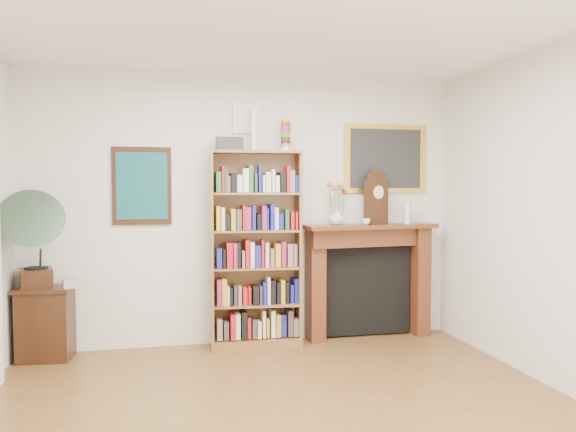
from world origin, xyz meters
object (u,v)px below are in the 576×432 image
at_px(side_cabinet, 46,323).
at_px(cd_stack, 70,284).
at_px(fireplace, 368,270).
at_px(bottle_left, 407,213).
at_px(mantel_clock, 376,200).
at_px(flower_vase, 337,217).
at_px(teacup, 366,222).
at_px(bottle_right, 409,214).
at_px(bookshelf, 256,238).
at_px(gramophone, 31,233).

relative_size(side_cabinet, cd_stack, 5.79).
height_order(fireplace, bottle_left, bottle_left).
height_order(mantel_clock, bottle_left, mantel_clock).
relative_size(flower_vase, bottle_left, 0.70).
height_order(fireplace, mantel_clock, mantel_clock).
bearing_deg(mantel_clock, teacup, -171.11).
bearing_deg(bottle_right, bottle_left, -127.64).
bearing_deg(cd_stack, mantel_clock, 2.70).
bearing_deg(bookshelf, bottle_left, 4.28).
bearing_deg(side_cabinet, cd_stack, -17.50).
distance_m(side_cabinet, fireplace, 3.30).
distance_m(bookshelf, fireplace, 1.31).
bearing_deg(bookshelf, teacup, 1.75).
distance_m(side_cabinet, gramophone, 0.88).
bearing_deg(cd_stack, bottle_right, 2.69).
xyz_separation_m(side_cabinet, bottle_left, (3.68, 0.01, 1.01)).
bearing_deg(bottle_left, mantel_clock, 174.53).
distance_m(flower_vase, teacup, 0.32).
bearing_deg(fireplace, bookshelf, 178.21).
bearing_deg(side_cabinet, teacup, 5.15).
height_order(mantel_clock, bottle_right, mantel_clock).
bearing_deg(bookshelf, flower_vase, 7.59).
relative_size(side_cabinet, bottle_left, 2.89).
xyz_separation_m(bookshelf, flower_vase, (0.87, 0.05, 0.20)).
height_order(mantel_clock, teacup, mantel_clock).
height_order(flower_vase, bottle_right, bottle_right).
bearing_deg(flower_vase, bookshelf, -177.02).
relative_size(gramophone, bottle_left, 3.84).
distance_m(mantel_clock, bottle_right, 0.42).
bearing_deg(teacup, bookshelf, 177.13).
height_order(gramophone, cd_stack, gramophone).
relative_size(fireplace, bottle_left, 6.22).
height_order(gramophone, teacup, gramophone).
distance_m(mantel_clock, teacup, 0.28).
height_order(bottle_left, bottle_right, bottle_left).
bearing_deg(bottle_right, fireplace, 175.32).
relative_size(gramophone, teacup, 10.52).
bearing_deg(fireplace, cd_stack, 178.41).
relative_size(bookshelf, teacup, 26.34).
distance_m(side_cabinet, cd_stack, 0.47).
distance_m(teacup, bottle_left, 0.50).
bearing_deg(side_cabinet, fireplace, 7.56).
distance_m(mantel_clock, flower_vase, 0.47).
relative_size(bookshelf, cd_stack, 19.24).
height_order(cd_stack, teacup, teacup).
distance_m(side_cabinet, mantel_clock, 3.53).
xyz_separation_m(flower_vase, bottle_right, (0.82, -0.00, 0.02)).
xyz_separation_m(cd_stack, flower_vase, (2.66, 0.17, 0.59)).
bearing_deg(mantel_clock, cd_stack, 161.41).
xyz_separation_m(fireplace, teacup, (-0.08, -0.14, 0.54)).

